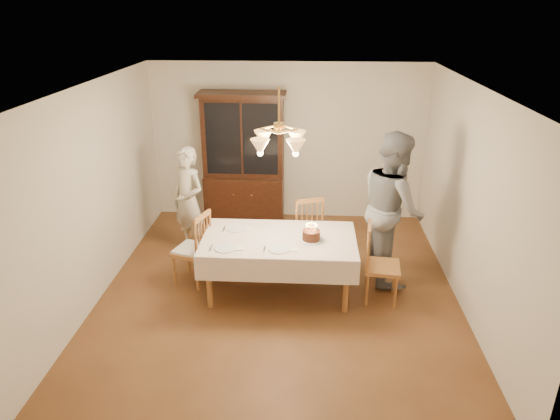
# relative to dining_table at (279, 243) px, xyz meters

# --- Properties ---
(ground) EXTENTS (5.00, 5.00, 0.00)m
(ground) POSITION_rel_dining_table_xyz_m (0.00, 0.00, -0.68)
(ground) COLOR #5A3319
(ground) RESTS_ON ground
(room_shell) EXTENTS (5.00, 5.00, 5.00)m
(room_shell) POSITION_rel_dining_table_xyz_m (0.00, 0.00, 0.90)
(room_shell) COLOR white
(room_shell) RESTS_ON ground
(dining_table) EXTENTS (1.90, 1.10, 0.76)m
(dining_table) POSITION_rel_dining_table_xyz_m (0.00, 0.00, 0.00)
(dining_table) COLOR #975B2C
(dining_table) RESTS_ON ground
(china_hutch) EXTENTS (1.38, 0.54, 2.16)m
(china_hutch) POSITION_rel_dining_table_xyz_m (-0.71, 2.25, 0.36)
(china_hutch) COLOR black
(china_hutch) RESTS_ON ground
(chair_far_side) EXTENTS (0.56, 0.54, 1.00)m
(chair_far_side) POSITION_rel_dining_table_xyz_m (0.32, 0.90, -0.24)
(chair_far_side) COLOR #975B2C
(chair_far_side) RESTS_ON ground
(chair_left_end) EXTENTS (0.54, 0.55, 1.00)m
(chair_left_end) POSITION_rel_dining_table_xyz_m (-1.15, 0.18, -0.23)
(chair_left_end) COLOR #975B2C
(chair_left_end) RESTS_ON ground
(chair_right_end) EXTENTS (0.47, 0.48, 1.00)m
(chair_right_end) POSITION_rel_dining_table_xyz_m (1.27, -0.11, -0.24)
(chair_right_end) COLOR #975B2C
(chair_right_end) RESTS_ON ground
(elderly_woman) EXTENTS (0.70, 0.65, 1.60)m
(elderly_woman) POSITION_rel_dining_table_xyz_m (-1.38, 1.06, 0.12)
(elderly_woman) COLOR beige
(elderly_woman) RESTS_ON ground
(adult_in_grey) EXTENTS (0.91, 1.09, 2.00)m
(adult_in_grey) POSITION_rel_dining_table_xyz_m (1.44, 0.49, 0.32)
(adult_in_grey) COLOR slate
(adult_in_grey) RESTS_ON ground
(birthday_cake) EXTENTS (0.30, 0.30, 0.21)m
(birthday_cake) POSITION_rel_dining_table_xyz_m (0.40, -0.04, 0.14)
(birthday_cake) COLOR white
(birthday_cake) RESTS_ON dining_table
(place_setting_near_left) EXTENTS (0.40, 0.25, 0.02)m
(place_setting_near_left) POSITION_rel_dining_table_xyz_m (-0.61, -0.33, 0.08)
(place_setting_near_left) COLOR white
(place_setting_near_left) RESTS_ON dining_table
(place_setting_near_right) EXTENTS (0.40, 0.25, 0.02)m
(place_setting_near_right) POSITION_rel_dining_table_xyz_m (0.03, -0.31, 0.08)
(place_setting_near_right) COLOR white
(place_setting_near_right) RESTS_ON dining_table
(place_setting_far_left) EXTENTS (0.38, 0.24, 0.02)m
(place_setting_far_left) POSITION_rel_dining_table_xyz_m (-0.55, 0.22, 0.08)
(place_setting_far_left) COLOR white
(place_setting_far_left) RESTS_ON dining_table
(chandelier) EXTENTS (0.62, 0.62, 0.73)m
(chandelier) POSITION_rel_dining_table_xyz_m (-0.00, -0.00, 1.29)
(chandelier) COLOR #BF8C3F
(chandelier) RESTS_ON ground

